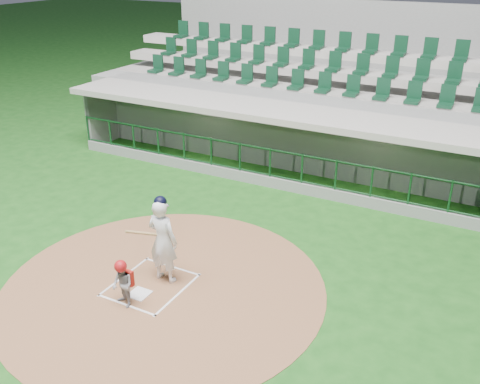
{
  "coord_description": "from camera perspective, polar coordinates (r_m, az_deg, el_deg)",
  "views": [
    {
      "loc": [
        6.51,
        -8.22,
        6.85
      ],
      "look_at": [
        0.73,
        2.6,
        1.3
      ],
      "focal_mm": 40.0,
      "sensor_mm": 36.0,
      "label": 1
    }
  ],
  "objects": [
    {
      "name": "catcher",
      "position": [
        11.49,
        -12.41,
        -9.47
      ],
      "size": [
        0.6,
        0.54,
        1.09
      ],
      "color": "gray",
      "rests_on": "dirt_circle"
    },
    {
      "name": "dugout_structure",
      "position": [
        18.24,
        6.03,
        5.39
      ],
      "size": [
        16.4,
        3.7,
        3.0
      ],
      "color": "slate",
      "rests_on": "ground"
    },
    {
      "name": "seating_deck",
      "position": [
        20.91,
        9.12,
        9.0
      ],
      "size": [
        17.0,
        6.72,
        5.15
      ],
      "color": "gray",
      "rests_on": "ground"
    },
    {
      "name": "ground",
      "position": [
        12.52,
        -8.69,
        -9.14
      ],
      "size": [
        120.0,
        120.0,
        0.0
      ],
      "primitive_type": "plane",
      "color": "#164B15",
      "rests_on": "ground"
    },
    {
      "name": "batter",
      "position": [
        11.94,
        -8.24,
        -5.04
      ],
      "size": [
        0.91,
        0.89,
        2.08
      ],
      "color": "white",
      "rests_on": "dirt_circle"
    },
    {
      "name": "batter_box_chalk",
      "position": [
        12.32,
        -9.52,
        -9.73
      ],
      "size": [
        1.55,
        1.8,
        0.01
      ],
      "color": "silver",
      "rests_on": "ground"
    },
    {
      "name": "dirt_circle",
      "position": [
        12.23,
        -8.09,
        -9.95
      ],
      "size": [
        7.2,
        7.2,
        0.01
      ],
      "primitive_type": "cylinder",
      "color": "brown",
      "rests_on": "ground"
    },
    {
      "name": "home_plate",
      "position": [
        12.06,
        -10.68,
        -10.62
      ],
      "size": [
        0.43,
        0.43,
        0.02
      ],
      "primitive_type": "cube",
      "color": "silver",
      "rests_on": "dirt_circle"
    }
  ]
}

